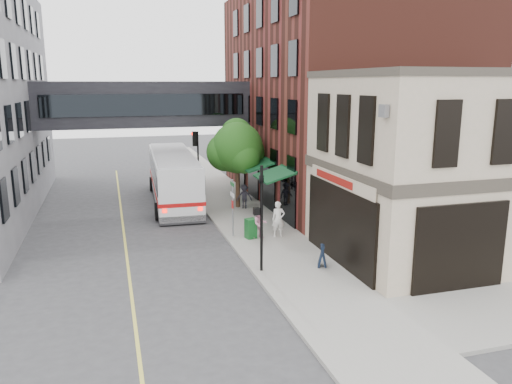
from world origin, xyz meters
TOP-DOWN VIEW (x-y plane):
  - ground at (0.00, 0.00)m, footprint 120.00×120.00m
  - sidewalk_main at (2.00, 14.00)m, footprint 4.00×60.00m
  - corner_building at (8.97, 2.00)m, footprint 10.19×8.12m
  - brick_building at (9.98, 15.00)m, footprint 13.76×18.00m
  - skyway_bridge at (-3.00, 18.00)m, footprint 14.00×3.18m
  - traffic_signal_near at (0.37, 2.00)m, footprint 0.44×0.22m
  - traffic_signal_far at (0.26, 17.00)m, footprint 0.53×0.28m
  - street_sign_pole at (0.39, 7.00)m, footprint 0.08×0.75m
  - street_tree at (2.19, 13.22)m, footprint 3.80×3.20m
  - lane_marking at (-5.00, 10.00)m, footprint 0.12×40.00m
  - bus at (-1.46, 16.14)m, footprint 3.37×12.19m
  - pedestrian_a at (2.63, 6.29)m, footprint 0.72×0.52m
  - pedestrian_b at (1.64, 6.29)m, footprint 0.75×0.59m
  - pedestrian_c at (2.51, 12.54)m, footprint 1.12×0.87m
  - newspaper_box at (1.19, 6.44)m, footprint 0.61×0.57m
  - sandwich_board at (3.06, 1.71)m, footprint 0.52×0.62m

SIDE VIEW (x-z plane):
  - ground at x=0.00m, z-range 0.00..0.00m
  - lane_marking at x=-5.00m, z-range 0.00..0.01m
  - sidewalk_main at x=2.00m, z-range 0.00..0.15m
  - sandwich_board at x=3.06m, z-range 0.15..1.09m
  - newspaper_box at x=1.19m, z-range 0.15..1.17m
  - pedestrian_c at x=2.51m, z-range 0.15..1.67m
  - pedestrian_b at x=1.64m, z-range 0.15..1.68m
  - pedestrian_a at x=2.63m, z-range 0.15..2.00m
  - bus at x=-1.46m, z-range 0.20..3.45m
  - street_sign_pole at x=0.39m, z-range 0.43..3.43m
  - traffic_signal_near at x=0.37m, z-range 0.68..5.28m
  - traffic_signal_far at x=0.26m, z-range 1.09..5.59m
  - street_tree at x=2.19m, z-range 1.11..6.71m
  - corner_building at x=8.97m, z-range -0.01..8.44m
  - skyway_bridge at x=-3.00m, z-range 5.00..8.00m
  - brick_building at x=9.98m, z-range -0.01..13.99m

